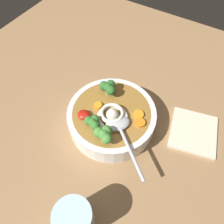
# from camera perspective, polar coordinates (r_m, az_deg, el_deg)

# --- Properties ---
(table_slab) EXTENTS (1.19, 1.19, 0.03)m
(table_slab) POSITION_cam_1_polar(r_m,az_deg,el_deg) (0.61, -0.66, -4.79)
(table_slab) COLOR #936D47
(table_slab) RESTS_ON ground
(soup_bowl) EXTENTS (0.23, 0.23, 0.06)m
(soup_bowl) POSITION_cam_1_polar(r_m,az_deg,el_deg) (0.57, 0.00, -1.62)
(soup_bowl) COLOR white
(soup_bowl) RESTS_ON table_slab
(noodle_pile) EXTENTS (0.09, 0.09, 0.03)m
(noodle_pile) POSITION_cam_1_polar(r_m,az_deg,el_deg) (0.53, 0.03, -1.06)
(noodle_pile) COLOR silver
(noodle_pile) RESTS_ON soup_bowl
(soup_spoon) EXTENTS (0.16, 0.13, 0.02)m
(soup_spoon) POSITION_cam_1_polar(r_m,az_deg,el_deg) (0.51, 2.11, -4.22)
(soup_spoon) COLOR #B7B7BC
(soup_spoon) RESTS_ON soup_bowl
(chili_sauce_dollop) EXTENTS (0.03, 0.03, 0.01)m
(chili_sauce_dollop) POSITION_cam_1_polar(r_m,az_deg,el_deg) (0.54, -7.50, -0.73)
(chili_sauce_dollop) COLOR #B2190F
(chili_sauce_dollop) RESTS_ON soup_bowl
(broccoli_floret_far) EXTENTS (0.05, 0.04, 0.04)m
(broccoli_floret_far) POSITION_cam_1_polar(r_m,az_deg,el_deg) (0.56, -0.98, 6.64)
(broccoli_floret_far) COLOR #7A9E60
(broccoli_floret_far) RESTS_ON soup_bowl
(broccoli_floret_beside_chili) EXTENTS (0.04, 0.04, 0.03)m
(broccoli_floret_beside_chili) POSITION_cam_1_polar(r_m,az_deg,el_deg) (0.51, -5.15, -2.64)
(broccoli_floret_beside_chili) COLOR #7A9E60
(broccoli_floret_beside_chili) RESTS_ON soup_bowl
(broccoli_floret_center) EXTENTS (0.05, 0.04, 0.04)m
(broccoli_floret_center) POSITION_cam_1_polar(r_m,az_deg,el_deg) (0.49, -2.17, -5.89)
(broccoli_floret_center) COLOR #7A9E60
(broccoli_floret_center) RESTS_ON soup_bowl
(carrot_slice_right) EXTENTS (0.03, 0.03, 0.01)m
(carrot_slice_right) POSITION_cam_1_polar(r_m,az_deg,el_deg) (0.53, 7.49, -2.83)
(carrot_slice_right) COLOR orange
(carrot_slice_right) RESTS_ON soup_bowl
(carrot_slice_front) EXTENTS (0.02, 0.02, 0.01)m
(carrot_slice_front) POSITION_cam_1_polar(r_m,az_deg,el_deg) (0.55, -3.78, 1.76)
(carrot_slice_front) COLOR orange
(carrot_slice_front) RESTS_ON soup_bowl
(carrot_slice_near_spoon) EXTENTS (0.03, 0.03, 0.01)m
(carrot_slice_near_spoon) POSITION_cam_1_polar(r_m,az_deg,el_deg) (0.54, 7.06, -0.67)
(carrot_slice_near_spoon) COLOR orange
(carrot_slice_near_spoon) RESTS_ON soup_bowl
(drinking_glass) EXTENTS (0.07, 0.07, 0.10)m
(drinking_glass) POSITION_cam_1_polar(r_m,az_deg,el_deg) (0.47, -9.75, -26.35)
(drinking_glass) COLOR silver
(drinking_glass) RESTS_ON table_slab
(folded_napkin) EXTENTS (0.15, 0.15, 0.01)m
(folded_napkin) POSITION_cam_1_polar(r_m,az_deg,el_deg) (0.62, 20.84, -4.94)
(folded_napkin) COLOR beige
(folded_napkin) RESTS_ON table_slab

